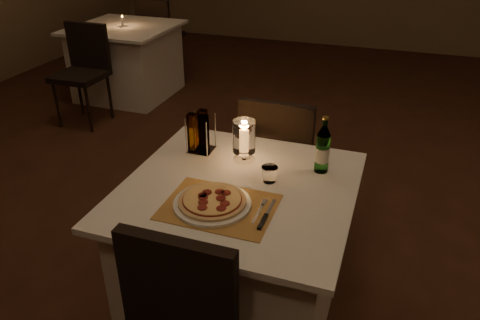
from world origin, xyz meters
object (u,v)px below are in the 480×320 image
(main_table, at_px, (239,252))
(hurricane_candle, at_px, (244,138))
(chair_far, at_px, (279,153))
(neighbor_table_left, at_px, (127,61))
(plate, at_px, (212,204))
(pizza, at_px, (212,200))
(tumbler, at_px, (269,174))
(water_bottle, at_px, (323,150))

(main_table, bearing_deg, hurricane_candle, 102.92)
(chair_far, height_order, neighbor_table_left, chair_far)
(plate, relative_size, hurricane_candle, 1.54)
(neighbor_table_left, bearing_deg, pizza, -52.41)
(main_table, distance_m, tumbler, 0.43)
(main_table, relative_size, neighbor_table_left, 1.00)
(plate, height_order, pizza, pizza)
(plate, xyz_separation_m, tumbler, (0.17, 0.26, 0.03))
(main_table, bearing_deg, tumbler, 35.79)
(main_table, bearing_deg, pizza, -105.43)
(chair_far, relative_size, water_bottle, 3.32)
(plate, xyz_separation_m, neighbor_table_left, (-2.10, 2.73, -0.38))
(hurricane_candle, height_order, neighbor_table_left, hurricane_candle)
(pizza, height_order, hurricane_candle, hurricane_candle)
(main_table, distance_m, plate, 0.42)
(main_table, distance_m, pizza, 0.44)
(main_table, bearing_deg, chair_far, 90.00)
(water_bottle, bearing_deg, chair_far, 124.35)
(chair_far, height_order, hurricane_candle, hurricane_candle)
(tumbler, bearing_deg, neighbor_table_left, 132.60)
(pizza, bearing_deg, neighbor_table_left, 127.59)
(chair_far, relative_size, hurricane_candle, 4.32)
(tumbler, bearing_deg, main_table, -144.21)
(water_bottle, height_order, neighbor_table_left, water_bottle)
(chair_far, xyz_separation_m, neighbor_table_left, (-2.15, 1.83, -0.18))
(tumbler, height_order, hurricane_candle, hurricane_candle)
(chair_far, distance_m, tumbler, 0.68)
(pizza, relative_size, hurricane_candle, 1.34)
(pizza, distance_m, water_bottle, 0.57)
(pizza, xyz_separation_m, hurricane_candle, (-0.00, 0.41, 0.09))
(water_bottle, relative_size, hurricane_candle, 1.30)
(plate, xyz_separation_m, water_bottle, (0.37, 0.43, 0.10))
(chair_far, relative_size, plate, 2.81)
(main_table, relative_size, water_bottle, 3.69)
(hurricane_candle, bearing_deg, water_bottle, 4.01)
(chair_far, xyz_separation_m, plate, (-0.05, -0.89, 0.20))
(plate, distance_m, tumbler, 0.31)
(plate, distance_m, hurricane_candle, 0.42)
(hurricane_candle, bearing_deg, neighbor_table_left, 132.11)
(main_table, xyz_separation_m, neighbor_table_left, (-2.15, 2.55, 0.00))
(main_table, relative_size, pizza, 3.57)
(main_table, height_order, hurricane_candle, hurricane_candle)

